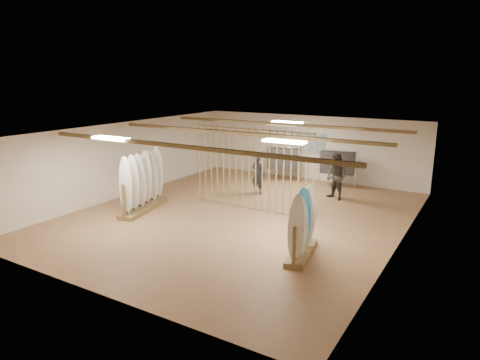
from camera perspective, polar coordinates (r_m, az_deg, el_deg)
The scene contains 16 objects.
floor at distance 14.12m, azimuth 0.00°, elevation -4.74°, with size 12.00×12.00×0.00m, color #A57850.
ceiling at distance 13.50m, azimuth 0.00°, elevation 6.61°, with size 12.00×12.00×0.00m, color gray.
wall_back at distance 19.04m, azimuth 9.37°, elevation 4.27°, with size 12.00×12.00×0.00m, color white.
wall_front at distance 9.33m, azimuth -19.47°, elevation -6.33°, with size 12.00×12.00×0.00m, color white.
wall_left at distance 16.81m, azimuth -14.78°, elevation 2.75°, with size 12.00×12.00×0.00m, color white.
wall_right at distance 12.03m, azimuth 20.88°, elevation -1.99°, with size 12.00×12.00×0.00m, color white.
ceiling_slats at distance 13.51m, azimuth 0.00°, elevation 6.28°, with size 9.50×6.12×0.10m, color olive.
light_panels at distance 13.50m, azimuth 0.00°, elevation 6.36°, with size 1.20×0.35×0.06m, color white.
bamboo_partition at distance 14.41m, azimuth 1.64°, elevation 1.42°, with size 4.45×0.05×2.78m.
poster at distance 18.99m, azimuth 9.37°, elevation 4.85°, with size 1.40×0.03×0.90m, color teal.
rack_left at distance 14.85m, azimuth -12.82°, elevation -1.43°, with size 1.11×2.51×1.98m.
rack_right at distance 11.01m, azimuth 8.29°, elevation -6.99°, with size 0.82×1.92×1.77m.
clothing_rack_a at distance 18.51m, azimuth 5.80°, elevation 2.86°, with size 1.38×0.76×1.54m.
clothing_rack_b at distance 17.82m, azimuth 12.87°, elevation 2.24°, with size 1.46×0.57×1.58m.
shopper_a at distance 16.52m, azimuth 2.41°, elevation 1.17°, with size 0.64×0.44×1.76m, color #25262C.
shopper_b at distance 16.06m, azimuth 12.73°, elevation 0.83°, with size 0.94×0.74×1.96m, color #353029.
Camera 1 is at (6.90, -11.48, 4.48)m, focal length 32.00 mm.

